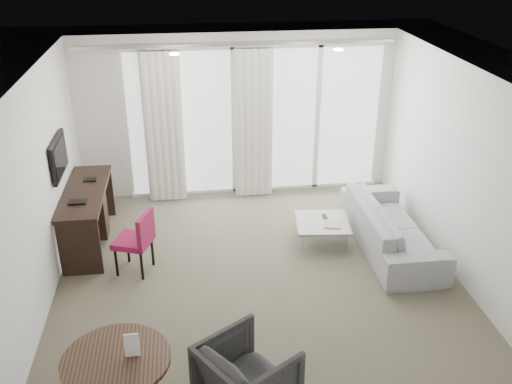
{
  "coord_description": "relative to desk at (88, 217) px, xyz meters",
  "views": [
    {
      "loc": [
        -0.8,
        -5.62,
        4.1
      ],
      "look_at": [
        0.0,
        0.6,
        1.1
      ],
      "focal_mm": 40.0,
      "sensor_mm": 36.0,
      "label": 1
    }
  ],
  "objects": [
    {
      "name": "floor",
      "position": [
        2.21,
        -1.54,
        -0.4
      ],
      "size": [
        5.0,
        6.0,
        0.0
      ],
      "primitive_type": "cube",
      "color": "brown",
      "rests_on": "ground"
    },
    {
      "name": "ceiling",
      "position": [
        2.21,
        -1.54,
        2.2
      ],
      "size": [
        5.0,
        6.0,
        0.0
      ],
      "primitive_type": "cube",
      "color": "white",
      "rests_on": "ground"
    },
    {
      "name": "wall_left",
      "position": [
        -0.29,
        -1.54,
        0.9
      ],
      "size": [
        0.0,
        6.0,
        2.6
      ],
      "primitive_type": "cube",
      "color": "silver",
      "rests_on": "ground"
    },
    {
      "name": "wall_right",
      "position": [
        4.71,
        -1.54,
        0.9
      ],
      "size": [
        0.0,
        6.0,
        2.6
      ],
      "primitive_type": "cube",
      "color": "silver",
      "rests_on": "ground"
    },
    {
      "name": "window_panel",
      "position": [
        2.51,
        1.44,
        0.8
      ],
      "size": [
        4.0,
        0.02,
        2.38
      ],
      "primitive_type": null,
      "color": "white",
      "rests_on": "ground"
    },
    {
      "name": "window_frame",
      "position": [
        2.51,
        1.43,
        0.8
      ],
      "size": [
        4.1,
        0.06,
        2.44
      ],
      "primitive_type": null,
      "color": "white",
      "rests_on": "ground"
    },
    {
      "name": "curtain_left",
      "position": [
        1.06,
        1.28,
        0.8
      ],
      "size": [
        0.6,
        0.2,
        2.38
      ],
      "primitive_type": null,
      "color": "silver",
      "rests_on": "ground"
    },
    {
      "name": "curtain_right",
      "position": [
        2.46,
        1.28,
        0.8
      ],
      "size": [
        0.6,
        0.2,
        2.38
      ],
      "primitive_type": null,
      "color": "silver",
      "rests_on": "ground"
    },
    {
      "name": "curtain_track",
      "position": [
        2.21,
        1.28,
        2.05
      ],
      "size": [
        4.8,
        0.04,
        0.04
      ],
      "primitive_type": null,
      "color": "#B2B2B7",
      "rests_on": "ceiling"
    },
    {
      "name": "downlight_a",
      "position": [
        1.31,
        0.06,
        2.19
      ],
      "size": [
        0.12,
        0.12,
        0.02
      ],
      "primitive_type": "cylinder",
      "color": "#FFE0B2",
      "rests_on": "ceiling"
    },
    {
      "name": "downlight_b",
      "position": [
        3.41,
        0.06,
        2.19
      ],
      "size": [
        0.12,
        0.12,
        0.02
      ],
      "primitive_type": "cylinder",
      "color": "#FFE0B2",
      "rests_on": "ceiling"
    },
    {
      "name": "desk",
      "position": [
        0.0,
        0.0,
        0.0
      ],
      "size": [
        0.54,
        1.72,
        0.81
      ],
      "primitive_type": null,
      "color": "black",
      "rests_on": "floor"
    },
    {
      "name": "tv",
      "position": [
        -0.24,
        -0.09,
        0.95
      ],
      "size": [
        0.05,
        0.8,
        0.5
      ],
      "primitive_type": null,
      "color": "black",
      "rests_on": "wall_left"
    },
    {
      "name": "desk_chair",
      "position": [
        0.66,
        -0.79,
        0.02
      ],
      "size": [
        0.58,
        0.56,
        0.84
      ],
      "primitive_type": null,
      "rotation": [
        0.0,
        0.0,
        -0.36
      ],
      "color": "maroon",
      "rests_on": "floor"
    },
    {
      "name": "menu_card",
      "position": [
        0.85,
        -3.29,
        0.32
      ],
      "size": [
        0.13,
        0.03,
        0.23
      ],
      "primitive_type": null,
      "rotation": [
        0.0,
        0.0,
        0.04
      ],
      "color": "white",
      "rests_on": "round_table"
    },
    {
      "name": "tub_armchair",
      "position": [
        1.84,
        -3.25,
        -0.05
      ],
      "size": [
        1.05,
        1.05,
        0.7
      ],
      "primitive_type": "imported",
      "rotation": [
        0.0,
        0.0,
        2.16
      ],
      "color": "#2A2A2A",
      "rests_on": "floor"
    },
    {
      "name": "coffee_table",
      "position": [
        3.21,
        -0.4,
        -0.24
      ],
      "size": [
        0.8,
        0.8,
        0.33
      ],
      "primitive_type": null,
      "rotation": [
        0.0,
        0.0,
        -0.11
      ],
      "color": "gray",
      "rests_on": "floor"
    },
    {
      "name": "remote",
      "position": [
        3.27,
        -0.29,
        -0.04
      ],
      "size": [
        0.06,
        0.15,
        0.02
      ],
      "primitive_type": null,
      "rotation": [
        0.0,
        0.0,
        0.06
      ],
      "color": "black",
      "rests_on": "coffee_table"
    },
    {
      "name": "magazine",
      "position": [
        3.34,
        -0.49,
        -0.04
      ],
      "size": [
        0.27,
        0.31,
        0.02
      ],
      "primitive_type": null,
      "rotation": [
        0.0,
        0.0,
        -0.26
      ],
      "color": "gray",
      "rests_on": "coffee_table"
    },
    {
      "name": "sofa",
      "position": [
        4.11,
        -0.65,
        -0.08
      ],
      "size": [
        0.85,
        2.18,
        0.64
      ],
      "primitive_type": "imported",
      "rotation": [
        0.0,
        0.0,
        1.57
      ],
      "color": "gray",
      "rests_on": "floor"
    },
    {
      "name": "terrace_slab",
      "position": [
        2.51,
        2.96,
        -0.46
      ],
      "size": [
        5.6,
        3.0,
        0.12
      ],
      "primitive_type": "cube",
      "color": "#4D4D50",
      "rests_on": "ground"
    },
    {
      "name": "rattan_chair_a",
      "position": [
        3.23,
        2.88,
        -0.04
      ],
      "size": [
        0.6,
        0.6,
        0.73
      ],
      "primitive_type": null,
      "rotation": [
        0.0,
        0.0,
        0.24
      ],
      "color": "brown",
      "rests_on": "terrace_slab"
    },
    {
      "name": "rattan_chair_b",
      "position": [
        3.64,
        2.56,
        0.02
      ],
      "size": [
        0.67,
        0.67,
        0.85
      ],
      "primitive_type": null,
      "rotation": [
        0.0,
        0.0,
        -0.19
      ],
      "color": "brown",
      "rests_on": "terrace_slab"
    },
    {
      "name": "rattan_table",
      "position": [
        4.04,
        2.56,
        -0.17
      ],
      "size": [
        0.58,
        0.58,
        0.47
      ],
      "primitive_type": null,
      "rotation": [
        0.0,
        0.0,
        -0.29
      ],
      "color": "brown",
      "rests_on": "terrace_slab"
    },
    {
      "name": "balustrade",
      "position": [
        2.51,
        4.41,
        0.1
      ],
      "size": [
        5.5,
        0.06,
        1.05
      ],
      "primitive_type": null,
      "color": "#B2B2B7",
      "rests_on": "terrace_slab"
    }
  ]
}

